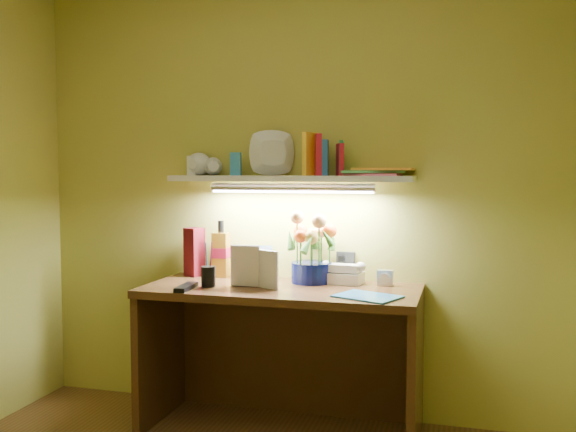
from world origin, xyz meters
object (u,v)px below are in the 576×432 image
Objects in this scene: desk at (281,359)px; desk_clock at (385,278)px; flower_bouquet at (311,247)px; telephone at (343,272)px; whisky_bottle at (221,249)px.

desk_clock is (0.51, 0.18, 0.42)m from desk.
flower_bouquet reaches higher than telephone.
desk is 0.68m from desk_clock.
desk is at bearing -28.50° from whisky_bottle.
desk is 0.71m from whisky_bottle.
whisky_bottle is (-0.70, 0.03, 0.10)m from telephone.
flower_bouquet is at bearing 55.55° from desk.
desk_clock is 0.26× the size of whisky_bottle.
telephone is 2.41× the size of desk_clock.
desk_clock is at bearing 19.95° from desk.
desk_clock is (0.22, -0.01, -0.02)m from telephone.
desk_clock is 0.93m from whisky_bottle.
desk_clock is at bearing -2.54° from whisky_bottle.
desk_clock is at bearing 3.17° from telephone.
whisky_bottle is at bearing -177.26° from telephone.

